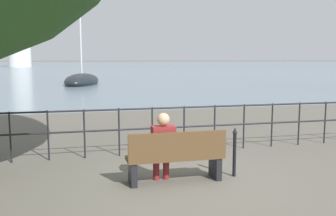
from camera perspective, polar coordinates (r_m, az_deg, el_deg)
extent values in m
plane|color=#605B51|center=(6.59, 1.08, -11.06)|extent=(1000.00, 1000.00, 0.00)
cube|color=slate|center=(165.00, -13.58, 6.52)|extent=(600.00, 300.00, 0.01)
cube|color=brown|center=(6.47, 1.08, -7.49)|extent=(1.67, 0.45, 0.05)
cube|color=brown|center=(6.22, 1.59, -5.73)|extent=(1.67, 0.04, 0.45)
cube|color=black|center=(6.39, -5.41, -9.82)|extent=(0.10, 0.41, 0.40)
cube|color=black|center=(6.75, 7.20, -8.88)|extent=(0.10, 0.41, 0.40)
cylinder|color=maroon|center=(6.60, -1.81, -8.99)|extent=(0.11, 0.11, 0.45)
cylinder|color=maroon|center=(6.64, -0.30, -8.89)|extent=(0.11, 0.11, 0.45)
cube|color=maroon|center=(6.46, -0.88, -6.81)|extent=(0.33, 0.26, 0.14)
cube|color=maroon|center=(6.33, -0.71, -5.13)|extent=(0.39, 0.24, 0.53)
sphere|color=tan|center=(6.26, -0.71, -1.73)|extent=(0.21, 0.21, 0.21)
cylinder|color=black|center=(8.22, -22.90, -4.14)|extent=(0.04, 0.04, 1.05)
cylinder|color=black|center=(8.14, -17.79, -4.02)|extent=(0.04, 0.04, 1.05)
cylinder|color=black|center=(8.12, -12.61, -3.86)|extent=(0.04, 0.04, 1.05)
cylinder|color=black|center=(8.17, -7.46, -3.68)|extent=(0.04, 0.04, 1.05)
cylinder|color=black|center=(8.28, -2.41, -3.47)|extent=(0.04, 0.04, 1.05)
cylinder|color=black|center=(8.46, 2.47, -3.24)|extent=(0.04, 0.04, 1.05)
cylinder|color=black|center=(8.69, 7.11, -3.00)|extent=(0.04, 0.04, 1.05)
cylinder|color=black|center=(8.98, 11.48, -2.76)|extent=(0.04, 0.04, 1.05)
cylinder|color=black|center=(9.31, 15.56, -2.51)|extent=(0.04, 0.04, 1.05)
cylinder|color=black|center=(9.69, 19.33, -2.28)|extent=(0.04, 0.04, 1.05)
cylinder|color=black|center=(10.11, 22.80, -2.05)|extent=(0.04, 0.04, 1.05)
cylinder|color=black|center=(8.20, -2.43, -0.07)|extent=(11.72, 0.04, 0.04)
cylinder|color=black|center=(8.27, -2.41, -3.11)|extent=(11.72, 0.04, 0.04)
cylinder|color=black|center=(6.84, 10.07, -7.04)|extent=(0.06, 0.06, 0.79)
cone|color=black|center=(6.74, 10.16, -3.35)|extent=(0.09, 0.09, 0.11)
ellipsoid|color=black|center=(32.37, -12.98, 4.02)|extent=(3.91, 7.03, 1.29)
cylinder|color=silver|center=(32.49, -13.25, 13.07)|extent=(0.14, 0.14, 9.48)
cylinder|color=white|center=(109.61, -21.84, 10.77)|extent=(5.92, 5.92, 18.88)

